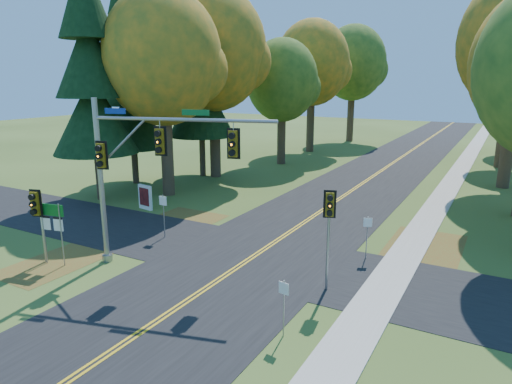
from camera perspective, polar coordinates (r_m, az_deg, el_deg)
The scene contains 26 objects.
ground at distance 20.13m, azimuth -3.08°, elevation -9.90°, with size 160.00×160.00×0.00m, color #394C1A.
road_main at distance 20.13m, azimuth -3.08°, elevation -9.87°, with size 8.00×160.00×0.02m, color black.
road_cross at distance 21.71m, azimuth -0.24°, elevation -8.02°, with size 60.00×6.00×0.02m, color black.
centerline_left at distance 20.17m, azimuth -3.32°, elevation -9.77°, with size 0.10×160.00×0.01m, color gold.
centerline_right at distance 20.07m, azimuth -2.83°, elevation -9.89°, with size 0.10×160.00×0.01m, color gold.
sidewalk_east at distance 17.90m, azimuth 14.46°, elevation -13.45°, with size 1.60×160.00×0.06m, color #9E998E.
leaf_patch_w_near at distance 26.76m, azimuth -10.32°, elevation -3.95°, with size 4.00×6.00×0.00m, color brown.
leaf_patch_e at distance 23.21m, azimuth 19.80°, elevation -7.40°, with size 3.50×8.00×0.00m, color brown.
leaf_patch_w_far at distance 22.93m, azimuth -23.56°, elevation -8.03°, with size 3.00×5.00×0.00m, color brown.
tree_w_a at distance 32.62m, azimuth -11.40°, elevation 16.08°, with size 8.00×8.00×14.15m.
tree_w_b at distance 38.53m, azimuth -5.21°, elevation 17.24°, with size 8.60×8.60×15.38m.
tree_w_c at distance 44.46m, azimuth 3.40°, elevation 13.70°, with size 6.80×6.80×11.91m.
tree_w_d at distance 52.69m, azimuth 7.14°, elevation 15.66°, with size 8.20×8.20×14.56m.
tree_e_d at distance 48.39m, azimuth 29.21°, elevation 12.37°, with size 7.00×7.00×12.32m.
tree_w_e at distance 62.54m, azimuth 12.14°, elevation 15.45°, with size 8.40×8.40×14.97m.
pine_a at distance 32.55m, azimuth -20.07°, elevation 15.00°, with size 5.60×5.60×19.48m.
pine_b at distance 37.07m, azimuth -15.54°, elevation 13.52°, with size 5.60×5.60×17.31m.
pine_c at distance 38.99m, azimuth -7.05°, elevation 16.16°, with size 5.60×5.60×20.56m.
traffic_mast at distance 19.96m, azimuth -14.23°, elevation 3.74°, with size 7.86×2.62×7.37m.
east_signal_pole at distance 17.47m, azimuth 9.14°, elevation -2.91°, with size 0.45×0.55×4.11m.
ped_signal_pole at distance 22.27m, azimuth -25.68°, elevation -1.91°, with size 0.53×0.63×3.46m.
route_sign_cluster at distance 22.08m, azimuth -24.20°, elevation -3.35°, with size 1.32×0.32×2.88m.
info_kiosk at distance 29.91m, azimuth -13.68°, elevation -0.65°, with size 1.16×0.32×1.59m.
reg_sign_e_north at distance 21.60m, azimuth 13.75°, elevation -4.62°, with size 0.37×0.17×2.04m.
reg_sign_e_south at distance 14.93m, azimuth 3.49°, elevation -13.13°, with size 0.37×0.10×1.96m.
reg_sign_w at distance 24.16m, azimuth -11.50°, elevation -2.03°, with size 0.44×0.08×2.33m.
Camera 1 is at (9.90, -15.52, 8.14)m, focal length 32.00 mm.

